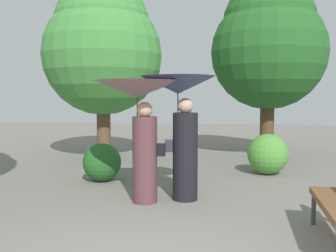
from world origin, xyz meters
TOP-DOWN VIEW (x-y plane):
  - person_left at (-0.40, 2.34)m, footprint 1.37×1.37m
  - person_right at (0.24, 2.57)m, footprint 1.23×1.23m
  - tree_near_right at (2.30, 7.31)m, footprint 3.18×3.18m
  - tree_mid_left at (-2.20, 6.47)m, footprint 3.22×3.22m
  - bush_path_left at (1.98, 4.83)m, footprint 0.89×0.89m
  - bush_path_right at (-1.44, 3.73)m, footprint 0.77×0.77m

SIDE VIEW (x-z plane):
  - bush_path_right at x=-1.44m, z-range 0.00..0.77m
  - bush_path_left at x=1.98m, z-range 0.00..0.89m
  - person_right at x=0.24m, z-range 0.45..2.49m
  - person_left at x=-0.40m, z-range 0.50..2.46m
  - tree_mid_left at x=-2.20m, z-range 0.63..5.48m
  - tree_near_right at x=2.30m, z-range 0.69..5.68m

